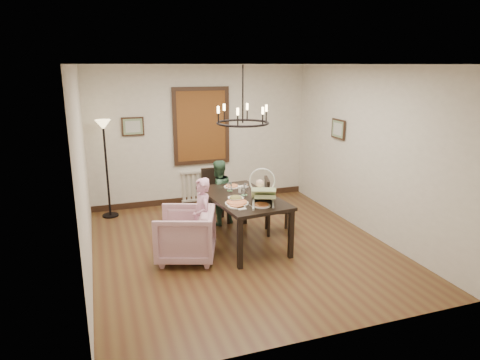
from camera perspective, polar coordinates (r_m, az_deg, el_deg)
room_shell at (r=6.79m, az=-0.86°, el=3.24°), size 4.51×5.00×2.81m
dining_table at (r=6.76m, az=0.35°, el=-2.87°), size 1.14×1.79×0.80m
chair_far at (r=7.78m, az=-3.23°, el=-2.13°), size 0.44×0.44×0.98m
chair_right at (r=7.29m, az=5.10°, el=-3.43°), size 0.53×0.53×0.97m
armchair at (r=6.38m, az=-7.27°, el=-7.23°), size 1.07×1.06×0.77m
elderly_woman at (r=6.43m, az=-5.07°, el=-5.88°), size 0.26×0.38×1.00m
seated_man at (r=7.67m, az=-2.93°, el=-2.41°), size 0.56×0.49×0.98m
baby_bouncer at (r=6.32m, az=3.13°, el=-1.60°), size 0.59×0.68×0.37m
salad_bowl at (r=6.49m, az=-0.58°, el=-2.53°), size 0.28×0.28×0.07m
pizza_platter at (r=6.35m, az=-0.44°, el=-3.06°), size 0.35×0.35×0.04m
drinking_glass at (r=6.68m, az=0.46°, el=-1.70°), size 0.07×0.07×0.14m
window_blinds at (r=8.74m, az=-5.17°, el=7.18°), size 1.00×0.03×1.40m
radiator at (r=9.01m, az=-5.01°, el=-0.70°), size 0.92×0.12×0.62m
picture_back at (r=8.52m, az=-14.10°, el=6.93°), size 0.42×0.03×0.36m
picture_right at (r=8.15m, az=12.97°, el=6.64°), size 0.03×0.42×0.36m
floor_lamp at (r=8.32m, az=-17.34°, el=1.23°), size 0.30×0.30×1.80m
chandelier at (r=6.48m, az=0.37°, el=7.61°), size 0.80×0.80×0.04m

